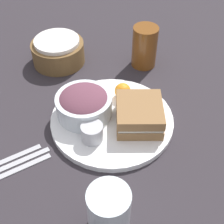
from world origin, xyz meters
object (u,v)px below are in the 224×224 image
water_glass (109,212)px  dressing_cup (92,132)px  knife (9,166)px  fork (11,172)px  salad_bowl (84,103)px  sandwich (139,114)px  plate (112,120)px  bread_basket (58,51)px  spoon (6,160)px  drink_glass (145,47)px

water_glass → dressing_cup: bearing=89.5°
knife → dressing_cup: bearing=169.8°
fork → salad_bowl: bearing=-162.7°
sandwich → fork: 0.31m
sandwich → fork: size_ratio=0.75×
plate → knife: 0.26m
fork → dressing_cup: bearing=175.2°
plate → bread_basket: (-0.11, 0.28, 0.03)m
salad_bowl → water_glass: (0.00, -0.29, 0.01)m
bread_basket → knife: (-0.14, -0.37, -0.03)m
sandwich → water_glass: 0.26m
fork → spoon: same height
bread_basket → knife: size_ratio=0.83×
bread_basket → knife: bearing=-110.9°
dressing_cup → knife: bearing=-171.1°
plate → sandwich: bearing=-25.3°
bread_basket → salad_bowl: bearing=-80.3°
sandwich → drink_glass: size_ratio=1.10×
bread_basket → spoon: 0.38m
plate → water_glass: water_glass is taller
dressing_cup → knife: size_ratio=0.27×
bread_basket → fork: bearing=-109.2°
drink_glass → bread_basket: bearing=165.5°
sandwich → bread_basket: bearing=118.2°
sandwich → knife: sandwich is taller
water_glass → drink_glass: bearing=67.4°
plate → fork: size_ratio=1.68×
dressing_cup → knife: 0.19m
dressing_cup → water_glass: size_ratio=0.45×
fork → water_glass: 0.25m
drink_glass → knife: bearing=-141.9°
fork → water_glass: size_ratio=1.60×
sandwich → dressing_cup: bearing=-166.7°
dressing_cup → spoon: size_ratio=0.31×
fork → knife: size_ratio=0.95×
sandwich → drink_glass: (0.08, 0.25, 0.02)m
plate → spoon: plate is taller
sandwich → drink_glass: bearing=71.8°
drink_glass → salad_bowl: bearing=-137.1°
sandwich → salad_bowl: size_ratio=0.99×
plate → salad_bowl: (-0.06, 0.03, 0.04)m
water_glass → plate: bearing=77.3°
knife → salad_bowl: bearing=-167.2°
salad_bowl → spoon: salad_bowl is taller
salad_bowl → fork: salad_bowl is taller
plate → salad_bowl: salad_bowl is taller
plate → sandwich: sandwich is taller
plate → bread_basket: size_ratio=1.93×
fork → spoon: (-0.01, 0.03, 0.00)m
bread_basket → water_glass: 0.54m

